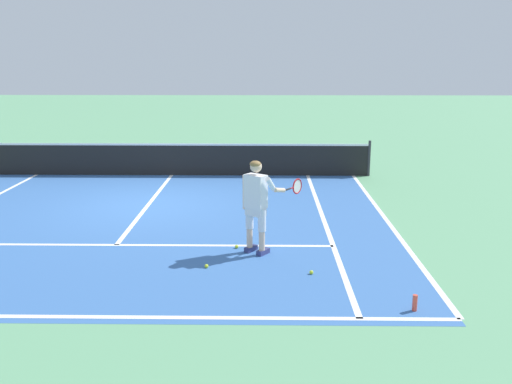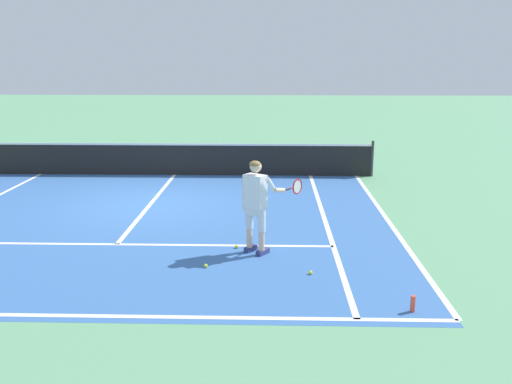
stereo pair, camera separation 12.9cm
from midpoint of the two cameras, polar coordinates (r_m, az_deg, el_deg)
The scene contains 13 objects.
ground_plane at distance 13.61m, azimuth -11.32°, elevation -1.29°, with size 80.00×80.00×0.00m, color #609E70.
court_inner_surface at distance 12.44m, azimuth -12.51°, elevation -2.78°, with size 10.98×9.78×0.00m, color #3866A8.
line_baseline at distance 8.24m, azimuth -20.05°, elevation -12.00°, with size 10.98×0.10×0.01m, color white.
line_service at distance 10.86m, azimuth -14.55°, elevation -5.31°, with size 8.23×0.10×0.01m, color white.
line_centre_service at distance 13.84m, azimuth -11.12°, elevation -1.02°, with size 0.10×6.40×0.01m, color white.
line_singles_right at distance 12.17m, azimuth 6.73°, elevation -2.90°, with size 0.10×9.38×0.01m, color white.
line_doubles_right at distance 12.38m, azimuth 13.08°, elevation -2.87°, with size 0.10×9.38×0.01m, color white.
tennis_net at distance 16.80m, azimuth -8.99°, elevation 3.39°, with size 11.96×0.08×1.07m.
tennis_player at distance 9.82m, azimuth -0.28°, elevation -0.87°, with size 1.10×0.84×1.71m.
tennis_ball_near_feet at distance 9.45m, azimuth -5.53°, elevation -7.63°, with size 0.07×0.07×0.07m, color #CCE02D.
tennis_ball_by_baseline at distance 9.19m, azimuth 5.34°, elevation -8.27°, with size 0.07×0.07×0.07m, color #CCE02D.
tennis_ball_mid_court at distance 10.34m, azimuth -2.37°, elevation -5.66°, with size 0.07×0.07×0.07m, color #CCE02D.
water_bottle at distance 8.17m, azimuth 15.65°, elevation -10.98°, with size 0.07×0.07×0.24m, color #E04C38.
Camera 1 is at (2.81, -12.85, 3.47)m, focal length 38.71 mm.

